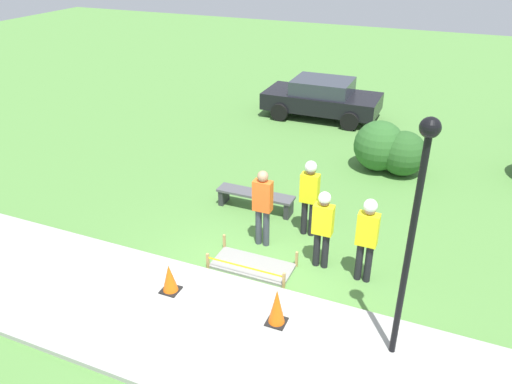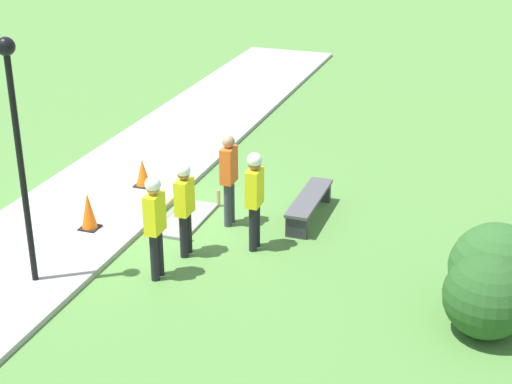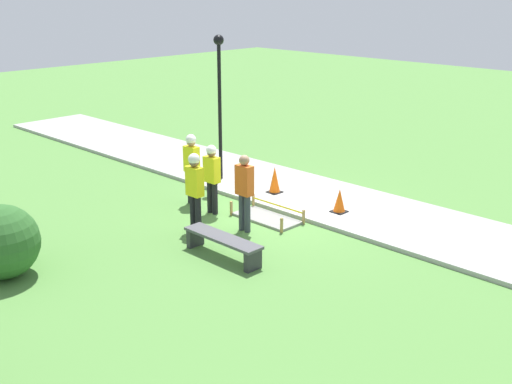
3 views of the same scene
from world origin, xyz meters
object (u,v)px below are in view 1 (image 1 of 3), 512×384
at_px(traffic_cone_near_patch, 170,278).
at_px(worker_supervisor, 367,233).
at_px(traffic_cone_far_patch, 277,307).
at_px(worker_assistant, 310,192).
at_px(park_bench, 255,197).
at_px(worker_trainee, 323,224).
at_px(bystander_in_orange_shirt, 263,204).
at_px(parked_car_black, 322,98).
at_px(lamppost_near, 416,212).

distance_m(traffic_cone_near_patch, worker_supervisor, 3.80).
height_order(traffic_cone_far_patch, worker_assistant, worker_assistant).
height_order(park_bench, worker_trainee, worker_trainee).
xyz_separation_m(traffic_cone_far_patch, bystander_in_orange_shirt, (-1.21, 2.30, 0.56)).
height_order(worker_supervisor, parked_car_black, worker_supervisor).
bearing_deg(worker_trainee, worker_supervisor, -7.89).
bearing_deg(traffic_cone_far_patch, traffic_cone_near_patch, 179.38).
xyz_separation_m(worker_supervisor, worker_trainee, (-0.89, 0.12, -0.07)).
bearing_deg(lamppost_near, parked_car_black, 112.04).
height_order(lamppost_near, parked_car_black, lamppost_near).
distance_m(traffic_cone_far_patch, worker_supervisor, 2.28).
relative_size(worker_trainee, parked_car_black, 0.41).
height_order(traffic_cone_far_patch, worker_trainee, worker_trainee).
bearing_deg(park_bench, worker_assistant, -20.86).
relative_size(worker_supervisor, bystander_in_orange_shirt, 1.02).
distance_m(park_bench, parked_car_black, 7.30).
relative_size(bystander_in_orange_shirt, parked_car_black, 0.43).
bearing_deg(worker_supervisor, bystander_in_orange_shirt, 170.06).
bearing_deg(worker_trainee, bystander_in_orange_shirt, 168.75).
distance_m(bystander_in_orange_shirt, parked_car_black, 8.72).
height_order(traffic_cone_far_patch, worker_supervisor, worker_supervisor).
relative_size(traffic_cone_far_patch, parked_car_black, 0.17).
xyz_separation_m(traffic_cone_near_patch, worker_assistant, (1.72, 3.06, 0.70)).
bearing_deg(bystander_in_orange_shirt, park_bench, 118.66).
bearing_deg(lamppost_near, traffic_cone_far_patch, -176.45).
bearing_deg(parked_car_black, bystander_in_orange_shirt, -82.41).
bearing_deg(traffic_cone_far_patch, parked_car_black, 102.48).
bearing_deg(traffic_cone_far_patch, worker_assistant, 97.84).
relative_size(traffic_cone_near_patch, worker_trainee, 0.34).
bearing_deg(worker_trainee, traffic_cone_far_patch, -95.31).
bearing_deg(traffic_cone_far_patch, park_bench, 118.09).
distance_m(lamppost_near, parked_car_black, 11.83).
height_order(traffic_cone_near_patch, worker_trainee, worker_trainee).
bearing_deg(park_bench, worker_trainee, -37.39).
distance_m(worker_supervisor, worker_trainee, 0.91).
distance_m(bystander_in_orange_shirt, lamppost_near, 4.20).
relative_size(lamppost_near, parked_car_black, 0.96).
xyz_separation_m(worker_supervisor, worker_assistant, (-1.51, 1.18, 0.01)).
relative_size(worker_assistant, parked_car_black, 0.44).
xyz_separation_m(traffic_cone_near_patch, lamppost_near, (4.10, 0.10, 2.30)).
bearing_deg(worker_assistant, lamppost_near, -51.18).
xyz_separation_m(traffic_cone_far_patch, parked_car_black, (-2.42, 10.93, 0.28)).
bearing_deg(worker_assistant, worker_supervisor, -38.02).
height_order(park_bench, lamppost_near, lamppost_near).
xyz_separation_m(bystander_in_orange_shirt, parked_car_black, (-1.21, 8.63, -0.28)).
bearing_deg(bystander_in_orange_shirt, worker_trainee, -11.25).
relative_size(traffic_cone_far_patch, worker_trainee, 0.41).
bearing_deg(worker_trainee, park_bench, 142.61).
bearing_deg(traffic_cone_far_patch, worker_supervisor, 60.33).
xyz_separation_m(traffic_cone_near_patch, worker_supervisor, (3.23, 1.88, 0.69)).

